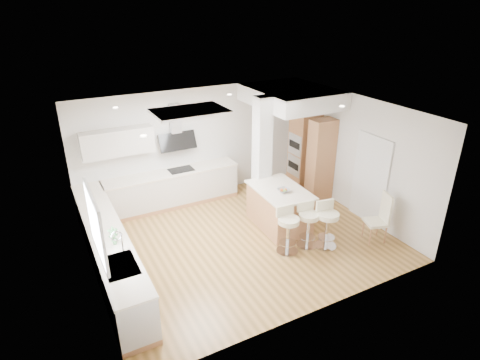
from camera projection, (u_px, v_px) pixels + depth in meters
ground at (241, 239)px, 8.65m from camera, size 6.00×6.00×0.00m
ceiling at (241, 239)px, 8.65m from camera, size 6.00×5.00×0.02m
wall_back at (194, 144)px, 10.08m from camera, size 6.00×0.04×2.80m
wall_left at (85, 214)px, 6.79m from camera, size 0.04×5.00×2.80m
wall_right at (354, 155)px, 9.35m from camera, size 0.04×5.00×2.80m
skylight at (190, 111)px, 7.65m from camera, size 4.10×2.10×0.06m
window_left at (95, 223)px, 5.97m from camera, size 0.06×1.28×1.07m
doorway_right at (370, 180)px, 9.03m from camera, size 0.05×1.00×2.10m
counter_left at (108, 249)px, 7.49m from camera, size 0.63×4.50×1.35m
counter_back at (165, 180)px, 9.76m from camera, size 3.62×0.63×2.50m
pillar at (262, 156)px, 9.28m from camera, size 0.35×0.35×2.80m
soffit at (291, 96)px, 9.60m from camera, size 1.78×2.20×0.40m
oven_column at (310, 155)px, 10.35m from camera, size 0.63×1.21×2.10m
peninsula at (279, 207)px, 8.99m from camera, size 1.06×1.56×0.99m
bar_stool_a at (288, 228)px, 8.00m from camera, size 0.47×0.47×1.00m
bar_stool_b at (308, 223)px, 8.22m from camera, size 0.49×0.49×0.97m
bar_stool_c at (327, 222)px, 8.18m from camera, size 0.51×0.51×1.01m
dining_chair at (381, 216)px, 8.39m from camera, size 0.54×0.54×1.09m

